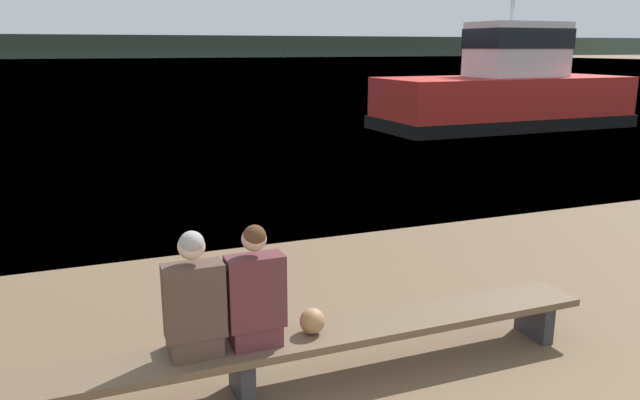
{
  "coord_description": "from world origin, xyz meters",
  "views": [
    {
      "loc": [
        -1.1,
        -1.53,
        2.77
      ],
      "look_at": [
        1.88,
        5.91,
        0.79
      ],
      "focal_mm": 35.0,
      "sensor_mm": 36.0,
      "label": 1
    }
  ],
  "objects_px": {
    "person_right": "(255,295)",
    "tugboat_red": "(505,95)",
    "bench_main": "(241,356)",
    "shopping_bag": "(312,321)",
    "person_left": "(194,303)"
  },
  "relations": [
    {
      "from": "person_right",
      "to": "person_left",
      "type": "bearing_deg",
      "value": -179.94
    },
    {
      "from": "person_left",
      "to": "person_right",
      "type": "distance_m",
      "value": 0.48
    },
    {
      "from": "person_right",
      "to": "tugboat_red",
      "type": "bearing_deg",
      "value": 46.34
    },
    {
      "from": "person_left",
      "to": "bench_main",
      "type": "bearing_deg",
      "value": -0.04
    },
    {
      "from": "shopping_bag",
      "to": "tugboat_red",
      "type": "relative_size",
      "value": 0.02
    },
    {
      "from": "bench_main",
      "to": "person_left",
      "type": "relative_size",
      "value": 6.38
    },
    {
      "from": "person_right",
      "to": "tugboat_red",
      "type": "xyz_separation_m",
      "value": [
        12.94,
        13.55,
        0.27
      ]
    },
    {
      "from": "bench_main",
      "to": "shopping_bag",
      "type": "distance_m",
      "value": 0.65
    },
    {
      "from": "tugboat_red",
      "to": "shopping_bag",
      "type": "bearing_deg",
      "value": 136.86
    },
    {
      "from": "person_right",
      "to": "shopping_bag",
      "type": "xyz_separation_m",
      "value": [
        0.49,
        0.02,
        -0.32
      ]
    },
    {
      "from": "bench_main",
      "to": "person_left",
      "type": "xyz_separation_m",
      "value": [
        -0.35,
        0.0,
        0.51
      ]
    },
    {
      "from": "bench_main",
      "to": "person_right",
      "type": "height_order",
      "value": "person_right"
    },
    {
      "from": "bench_main",
      "to": "tugboat_red",
      "type": "xyz_separation_m",
      "value": [
        13.06,
        13.56,
        0.78
      ]
    },
    {
      "from": "person_right",
      "to": "shopping_bag",
      "type": "height_order",
      "value": "person_right"
    },
    {
      "from": "person_left",
      "to": "shopping_bag",
      "type": "bearing_deg",
      "value": 1.28
    }
  ]
}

